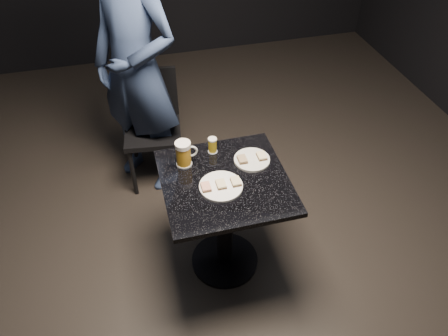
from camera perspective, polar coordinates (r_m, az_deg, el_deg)
The scene contains 10 objects.
floor at distance 2.99m, azimuth 0.10°, elevation -12.03°, with size 6.00×6.00×0.00m, color black.
plate_large at distance 2.38m, azimuth -0.40°, elevation -2.41°, with size 0.24×0.24×0.01m, color white.
plate_small at distance 2.54m, azimuth 3.67°, elevation 1.08°, with size 0.21×0.21×0.01m, color silver.
patron at distance 3.07m, azimuth -11.37°, elevation 12.60°, with size 0.70×0.46×1.91m, color navy.
table at distance 2.60m, azimuth 0.11°, elevation -5.42°, with size 0.70×0.70×0.75m.
beer_mug at distance 2.48m, azimuth -5.26°, elevation 1.89°, with size 0.13×0.09×0.16m.
beer_tumbler at distance 2.58m, azimuth -1.51°, elevation 2.99°, with size 0.06×0.06×0.10m.
chair at distance 3.32m, azimuth -9.36°, elevation 6.09°, with size 0.46×0.46×0.87m.
canapes_on_plate_large at distance 2.36m, azimuth -0.40°, elevation -2.12°, with size 0.22×0.07×0.02m.
canapes_on_plate_small at distance 2.53m, azimuth 3.68°, elevation 1.36°, with size 0.17×0.07×0.02m.
Camera 1 is at (-0.45, -1.70, 2.42)m, focal length 35.00 mm.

